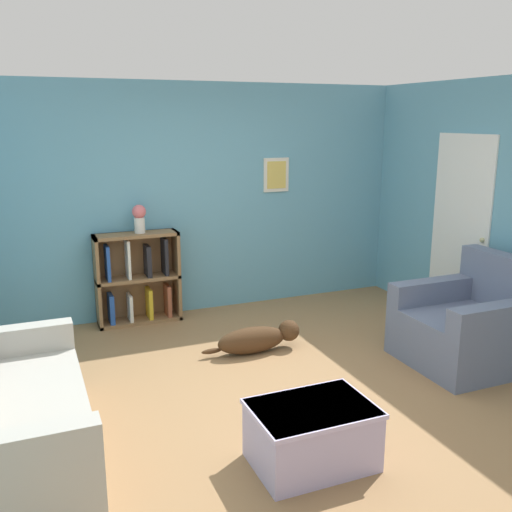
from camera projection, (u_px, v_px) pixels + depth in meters
name	position (u px, v px, depth m)	size (l,w,h in m)	color
ground_plane	(274.00, 388.00, 4.78)	(14.00, 14.00, 0.00)	#997047
wall_back	(194.00, 200.00, 6.50)	(5.60, 0.13, 2.60)	#609EB7
couch	(6.00, 419.00, 3.71)	(0.90, 1.81, 0.84)	#ADA89E
bookshelf	(138.00, 279.00, 6.25)	(0.90, 0.28, 1.00)	olive
recliner_chair	(470.00, 326.00, 5.23)	(1.04, 0.99, 0.98)	slate
coffee_table	(312.00, 433.00, 3.69)	(0.78, 0.56, 0.41)	#ADA3CC
dog	(258.00, 338.00, 5.49)	(0.99, 0.23, 0.28)	#472D19
vase	(139.00, 217.00, 6.09)	(0.15, 0.15, 0.31)	silver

